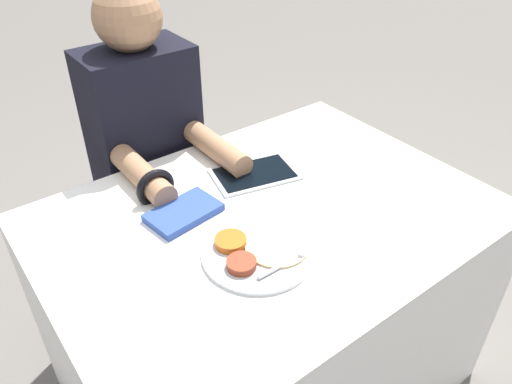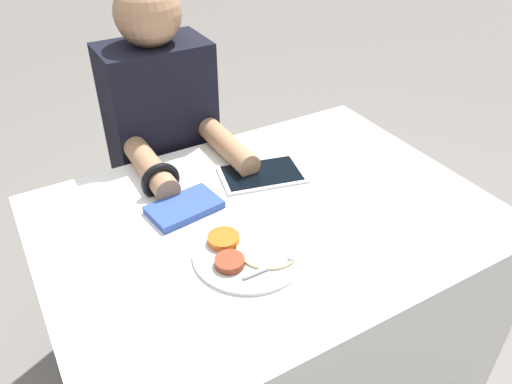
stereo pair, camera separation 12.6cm
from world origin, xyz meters
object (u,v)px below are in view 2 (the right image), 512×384
(thali_tray, at_px, (248,252))
(red_notebook, at_px, (184,208))
(person_diner, at_px, (167,169))
(tablet_device, at_px, (262,174))

(thali_tray, height_order, red_notebook, thali_tray)
(red_notebook, height_order, person_diner, person_diner)
(red_notebook, xyz_separation_m, tablet_device, (0.26, 0.04, -0.00))
(red_notebook, bearing_deg, tablet_device, 9.19)
(red_notebook, bearing_deg, person_diner, 76.11)
(thali_tray, distance_m, tablet_device, 0.34)
(thali_tray, bearing_deg, red_notebook, 104.57)
(tablet_device, bearing_deg, thali_tray, -125.90)
(thali_tray, height_order, tablet_device, thali_tray)
(red_notebook, relative_size, person_diner, 0.17)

